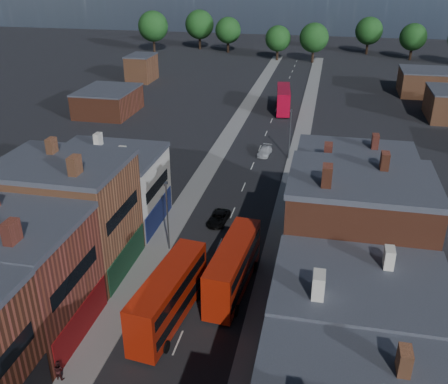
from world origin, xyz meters
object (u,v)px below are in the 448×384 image
at_px(ped_1, 58,370).
at_px(bus_2, 283,99).
at_px(bus_0, 169,296).
at_px(bus_1, 233,266).
at_px(car_3, 265,151).
at_px(car_2, 218,218).
at_px(ped_3, 282,276).

bearing_deg(ped_1, bus_2, -91.70).
relative_size(bus_2, ped_1, 6.96).
bearing_deg(bus_0, bus_1, 57.44).
relative_size(bus_1, bus_2, 0.99).
distance_m(bus_2, ped_1, 77.27).
bearing_deg(car_3, ped_1, -94.15).
distance_m(bus_0, car_2, 18.63).
height_order(car_3, ped_3, ped_3).
xyz_separation_m(bus_1, ped_1, (-10.82, -13.98, -1.70)).
distance_m(bus_1, car_3, 36.95).
bearing_deg(car_3, car_2, -89.94).
xyz_separation_m(car_3, ped_1, (-8.90, -50.83, 0.32)).
xyz_separation_m(bus_1, bus_2, (-1.62, 62.72, 0.01)).
bearing_deg(bus_2, car_2, -99.35).
bearing_deg(car_3, bus_0, -87.86).
relative_size(car_2, car_3, 1.02).
distance_m(car_2, car_3, 24.10).
distance_m(bus_2, car_2, 49.97).
bearing_deg(bus_1, ped_1, -123.07).
xyz_separation_m(bus_0, bus_2, (3.00, 68.37, -0.03)).
xyz_separation_m(bus_1, car_2, (-4.32, 12.87, -2.04)).
height_order(bus_0, car_3, bus_0).
bearing_deg(ped_1, car_3, -94.79).
xyz_separation_m(bus_0, ped_1, (-6.20, -8.34, -1.74)).
bearing_deg(ped_3, ped_1, 120.62).
xyz_separation_m(car_2, ped_3, (8.87, -10.85, 0.27)).
xyz_separation_m(bus_0, ped_3, (9.17, 7.66, -1.80)).
bearing_deg(ped_3, bus_2, -9.73).
xyz_separation_m(car_2, car_3, (2.40, 23.98, 0.02)).
bearing_deg(bus_2, bus_0, -98.76).
height_order(bus_2, ped_1, bus_2).
xyz_separation_m(bus_0, car_2, (0.30, 18.51, -2.07)).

